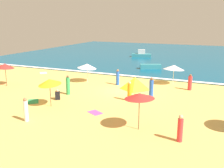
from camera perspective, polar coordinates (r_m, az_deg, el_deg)
ground_plane at (r=24.50m, az=2.93°, el=-1.59°), size 60.00×60.00×0.00m
ocean_water at (r=51.17m, az=14.32°, el=6.29°), size 60.00×44.00×0.10m
wave_breaker_foam at (r=30.27m, az=7.22°, el=1.56°), size 57.00×0.70×0.01m
beach_umbrella_0 at (r=20.23m, az=-13.77°, el=0.47°), size 2.31×2.33×2.31m
beach_umbrella_1 at (r=28.26m, az=-22.82°, el=3.75°), size 2.63×2.63×2.37m
beach_umbrella_2 at (r=27.85m, az=-5.60°, el=4.02°), size 2.52×2.50×2.11m
beach_umbrella_4 at (r=27.41m, az=13.67°, el=3.66°), size 2.98×2.99×2.15m
beach_umbrella_5 at (r=15.48m, az=6.15°, el=-2.67°), size 2.11×2.10×2.39m
beach_tent at (r=24.96m, az=5.17°, el=0.13°), size 2.50×2.30×1.24m
beachgoer_1 at (r=26.67m, az=1.28°, el=1.45°), size 0.46×0.46×1.65m
beachgoer_2 at (r=21.44m, az=3.93°, el=-1.75°), size 0.39×0.39×1.67m
beachgoer_3 at (r=14.85m, az=14.99°, el=-9.64°), size 0.44×0.44×1.59m
beachgoer_4 at (r=25.83m, az=17.02°, el=0.28°), size 0.53×0.53×1.58m
beachgoer_6 at (r=23.53m, az=-9.80°, el=-0.35°), size 0.50×0.50×1.78m
beachgoer_7 at (r=22.32m, az=-12.07°, el=-2.43°), size 0.56×0.56×0.90m
beachgoer_8 at (r=18.06m, az=-18.70°, el=-5.53°), size 0.43×0.43×1.64m
beachgoer_9 at (r=22.68m, az=8.78°, el=-0.86°), size 0.50×0.50×1.77m
beach_towel_0 at (r=22.38m, az=-17.21°, el=-3.74°), size 1.53×1.60×0.01m
beach_towel_2 at (r=34.07m, az=-15.08°, el=2.42°), size 1.42×1.42×0.01m
beach_towel_3 at (r=18.92m, az=-3.78°, el=-6.39°), size 1.31×1.15×0.01m
small_boat_0 at (r=46.93m, az=6.60°, el=6.56°), size 3.69×2.11×1.34m
small_boat_1 at (r=35.49m, az=8.61°, el=3.88°), size 2.99×1.92×0.64m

